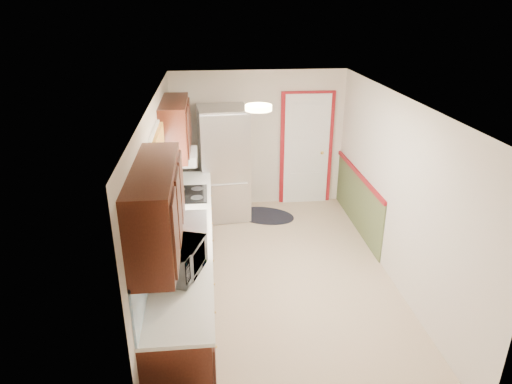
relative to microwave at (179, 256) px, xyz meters
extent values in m
cube|color=tan|center=(1.20, 1.25, -1.14)|extent=(3.20, 5.20, 0.12)
cube|color=white|center=(1.20, 1.25, 1.26)|extent=(3.20, 5.20, 0.12)
cube|color=beige|center=(1.20, 3.75, 0.06)|extent=(3.20, 0.10, 2.40)
cube|color=beige|center=(1.20, -1.25, 0.06)|extent=(3.20, 0.10, 2.40)
cube|color=beige|center=(-0.30, 1.25, 0.06)|extent=(0.10, 5.20, 2.40)
cube|color=beige|center=(2.70, 1.25, 0.06)|extent=(0.10, 5.20, 2.40)
cube|color=#3B160D|center=(0.00, 0.95, -0.69)|extent=(0.60, 4.00, 0.90)
cube|color=white|center=(0.01, 0.95, -0.22)|extent=(0.63, 4.00, 0.04)
cube|color=#60B0EA|center=(-0.29, 0.95, 0.08)|extent=(0.02, 4.00, 0.55)
cube|color=#3B160D|center=(-0.12, -0.35, 0.69)|extent=(0.35, 1.40, 0.75)
cube|color=#3B160D|center=(-0.12, 2.35, 0.69)|extent=(0.35, 1.20, 0.75)
cube|color=white|center=(-0.29, 1.05, 0.48)|extent=(0.02, 1.00, 0.90)
cube|color=#E15D2A|center=(-0.24, 1.05, 0.83)|extent=(0.05, 1.12, 0.24)
cube|color=#B7B7BC|center=(0.01, 1.05, -0.19)|extent=(0.52, 0.82, 0.02)
cube|color=white|center=(-0.07, 2.40, 0.24)|extent=(0.45, 0.60, 0.15)
cube|color=maroon|center=(2.05, 3.72, -0.14)|extent=(0.94, 0.05, 2.08)
cube|color=white|center=(2.05, 3.69, -0.14)|extent=(0.80, 0.04, 2.00)
cube|color=#4C5932|center=(2.69, 2.60, -0.69)|extent=(0.02, 2.30, 0.90)
cube|color=maroon|center=(2.67, 2.60, -0.22)|extent=(0.04, 2.30, 0.06)
cylinder|color=#FFD88C|center=(0.90, 1.05, 1.22)|extent=(0.30, 0.30, 0.06)
imported|color=white|center=(0.00, 0.00, 0.00)|extent=(0.49, 0.65, 0.39)
cube|color=#B7B7BC|center=(0.56, 3.27, -0.19)|extent=(0.85, 0.80, 1.89)
cylinder|color=black|center=(0.30, 2.86, -0.28)|extent=(0.02, 0.02, 1.32)
ellipsoid|color=black|center=(1.24, 3.15, -1.13)|extent=(1.21, 1.03, 0.01)
cube|color=black|center=(0.01, 2.00, -0.19)|extent=(0.53, 0.64, 0.02)
camera|label=1|loc=(0.36, -3.94, 2.32)|focal=32.00mm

